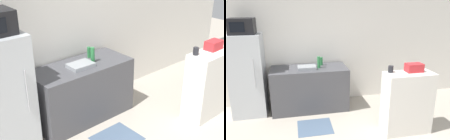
% 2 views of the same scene
% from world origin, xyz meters
% --- Properties ---
extents(wall_back, '(8.00, 0.06, 2.60)m').
position_xyz_m(wall_back, '(0.00, 2.92, 1.30)').
color(wall_back, white).
rests_on(wall_back, ground_plane).
extents(refrigerator, '(0.64, 0.63, 1.65)m').
position_xyz_m(refrigerator, '(-1.44, 2.52, 0.82)').
color(refrigerator, silver).
rests_on(refrigerator, ground_plane).
extents(microwave, '(0.46, 0.40, 0.30)m').
position_xyz_m(microwave, '(-1.44, 2.52, 1.80)').
color(microwave, black).
rests_on(microwave, refrigerator).
extents(counter, '(1.59, 0.72, 0.92)m').
position_xyz_m(counter, '(-0.22, 2.50, 0.46)').
color(counter, '#4C4C51').
rests_on(counter, ground_plane).
extents(sink_basin, '(0.38, 0.28, 0.06)m').
position_xyz_m(sink_basin, '(-0.27, 2.43, 0.95)').
color(sink_basin, '#9EA3A8').
rests_on(sink_basin, counter).
extents(bottle_tall, '(0.06, 0.06, 0.24)m').
position_xyz_m(bottle_tall, '(-0.02, 2.46, 1.04)').
color(bottle_tall, '#2D7F42').
rests_on(bottle_tall, counter).
extents(bottle_short, '(0.06, 0.06, 0.18)m').
position_xyz_m(bottle_short, '(0.06, 2.66, 1.01)').
color(bottle_short, '#2D7F42').
rests_on(bottle_short, counter).
extents(shelf_cabinet, '(0.83, 0.38, 1.09)m').
position_xyz_m(shelf_cabinet, '(1.36, 1.24, 0.55)').
color(shelf_cabinet, white).
rests_on(shelf_cabinet, ground_plane).
extents(basket, '(0.28, 0.18, 0.14)m').
position_xyz_m(basket, '(1.47, 1.29, 1.16)').
color(basket, red).
rests_on(basket, shelf_cabinet).
extents(jar, '(0.09, 0.09, 0.12)m').
position_xyz_m(jar, '(1.06, 1.33, 1.15)').
color(jar, '#232328').
rests_on(jar, shelf_cabinet).
extents(kitchen_rug, '(0.64, 0.58, 0.01)m').
position_xyz_m(kitchen_rug, '(-0.21, 1.67, 0.00)').
color(kitchen_rug, slate).
rests_on(kitchen_rug, ground_plane).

